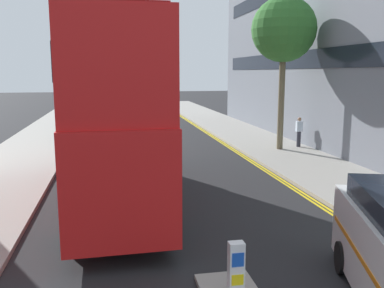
{
  "coord_description": "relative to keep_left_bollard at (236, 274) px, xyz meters",
  "views": [
    {
      "loc": [
        -2.08,
        -2.63,
        4.19
      ],
      "look_at": [
        0.5,
        11.0,
        1.8
      ],
      "focal_mm": 39.06,
      "sensor_mm": 36.0,
      "label": 1
    }
  ],
  "objects": [
    {
      "name": "pedestrian_far",
      "position": [
        7.9,
        14.42,
        0.38
      ],
      "size": [
        0.34,
        0.22,
        1.62
      ],
      "color": "#2D2D38",
      "rests_on": "sidewalk_right"
    },
    {
      "name": "street_tree_near",
      "position": [
        6.62,
        13.99,
        5.69
      ],
      "size": [
        3.32,
        3.32,
        7.87
      ],
      "color": "#6B6047",
      "rests_on": "sidewalk_right"
    },
    {
      "name": "sidewalk_left",
      "position": [
        -6.5,
        11.9,
        -0.54
      ],
      "size": [
        4.0,
        80.0,
        0.14
      ],
      "primitive_type": "cube",
      "color": "#9E9991",
      "rests_on": "ground"
    },
    {
      "name": "keep_left_bollard",
      "position": [
        0.0,
        0.0,
        0.0
      ],
      "size": [
        0.36,
        0.28,
        1.11
      ],
      "color": "silver",
      "rests_on": "traffic_island"
    },
    {
      "name": "double_decker_bus_away",
      "position": [
        -2.1,
        6.95,
        2.42
      ],
      "size": [
        3.0,
        10.86,
        5.64
      ],
      "color": "red",
      "rests_on": "ground"
    },
    {
      "name": "townhouse_terrace_right",
      "position": [
        13.5,
        17.22,
        5.83
      ],
      "size": [
        10.08,
        28.0,
        12.88
      ],
      "color": "slate",
      "rests_on": "ground"
    },
    {
      "name": "kerb_line_inner",
      "position": [
        4.24,
        9.9,
        -0.6
      ],
      "size": [
        0.1,
        56.0,
        0.01
      ],
      "primitive_type": "cube",
      "color": "yellow",
      "rests_on": "ground"
    },
    {
      "name": "sidewalk_right",
      "position": [
        6.5,
        11.9,
        -0.54
      ],
      "size": [
        4.0,
        80.0,
        0.14
      ],
      "primitive_type": "cube",
      "color": "#9E9991",
      "rests_on": "ground"
    },
    {
      "name": "kerb_line_outer",
      "position": [
        4.4,
        9.9,
        -0.6
      ],
      "size": [
        0.1,
        56.0,
        0.01
      ],
      "primitive_type": "cube",
      "color": "yellow",
      "rests_on": "ground"
    }
  ]
}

